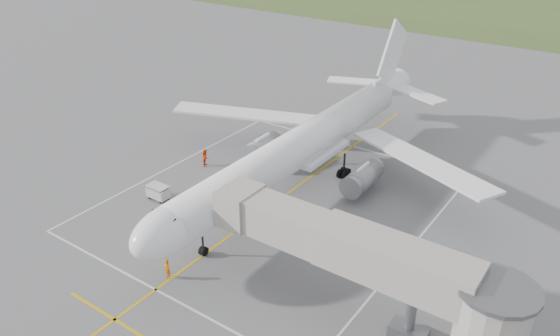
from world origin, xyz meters
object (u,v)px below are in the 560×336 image
Objects in this scene: baggage_cart at (158,192)px; ramp_worker_nose at (167,269)px; jet_bridge at (383,271)px; airliner at (303,146)px; ramp_worker_wing at (206,157)px.

ramp_worker_nose is at bearing -41.27° from baggage_cart.
baggage_cart is (-25.66, 3.38, -3.97)m from jet_bridge.
jet_bridge is 17.16m from ramp_worker_nose.
airliner is 2.00× the size of jet_bridge.
airliner is at bearing -108.40° from ramp_worker_wing.
jet_bridge is (15.72, -14.25, 0.35)m from airliner.
airliner reaches higher than ramp_worker_nose.
airliner is 27.24× the size of ramp_worker_nose.
jet_bridge is 13.64× the size of ramp_worker_nose.
ramp_worker_nose is 0.88× the size of ramp_worker_wing.
ramp_worker_wing reaches higher than baggage_cart.
baggage_cart is (-9.93, -10.87, -3.62)m from airliner.
ramp_worker_wing is (-10.79, 16.52, 0.12)m from ramp_worker_nose.
ramp_worker_wing is at bearing -166.61° from airliner.
baggage_cart is 1.27× the size of ramp_worker_nose.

